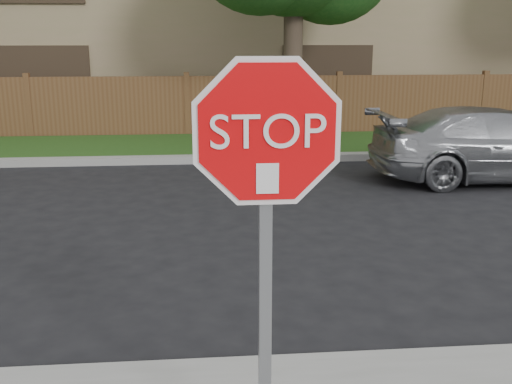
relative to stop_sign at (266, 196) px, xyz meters
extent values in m
plane|color=black|center=(-0.70, 1.48, -1.83)|extent=(90.00, 90.00, 0.00)
cube|color=gray|center=(-0.70, 9.63, -1.75)|extent=(70.00, 0.30, 0.15)
cube|color=#1E4714|center=(-0.70, 11.28, -1.77)|extent=(70.00, 3.00, 0.12)
cube|color=brown|center=(-0.70, 12.88, -1.03)|extent=(70.00, 0.12, 1.60)
cube|color=#92845B|center=(-0.70, 18.48, 1.17)|extent=(34.00, 8.00, 6.00)
cylinder|color=#382B21|center=(1.80, 11.18, 0.13)|extent=(0.44, 0.44, 3.92)
cube|color=gray|center=(0.00, 0.05, -0.58)|extent=(0.06, 0.06, 2.30)
cylinder|color=white|center=(0.00, -0.02, 0.32)|extent=(1.01, 0.02, 1.01)
cylinder|color=red|center=(0.00, -0.03, 0.32)|extent=(0.93, 0.02, 0.93)
cube|color=white|center=(0.00, -0.05, 0.10)|extent=(0.11, 0.00, 0.15)
imported|color=#A2A4A9|center=(5.07, 7.59, -1.16)|extent=(4.61, 1.88, 1.34)
camera|label=1|loc=(-0.30, -2.84, 0.77)|focal=42.00mm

